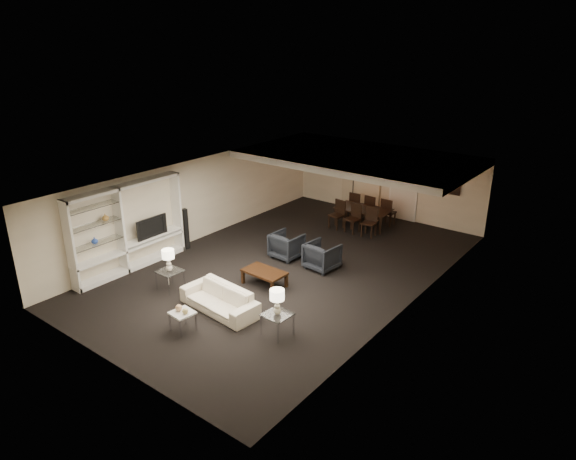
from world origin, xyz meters
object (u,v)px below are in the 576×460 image
(pendant_light, at_px, (365,175))
(chair_fr, at_px, (388,212))
(chair_nm, at_px, (352,218))
(vase_blue, at_px, (95,240))
(dining_table, at_px, (362,217))
(sofa, at_px, (219,299))
(table_lamp_left, at_px, (169,260))
(table_lamp_right, at_px, (277,302))
(armchair_left, at_px, (287,245))
(vase_amber, at_px, (105,217))
(floor_lamp, at_px, (353,189))
(coffee_table, at_px, (264,278))
(chair_fl, at_px, (357,205))
(side_table_right, at_px, (277,324))
(chair_nr, at_px, (369,222))
(marble_table, at_px, (183,321))
(chair_nl, at_px, (336,215))
(floor_speaker, at_px, (186,229))
(chair_fm, at_px, (372,208))
(side_table_left, at_px, (170,280))
(television, at_px, (150,226))

(pendant_light, xyz_separation_m, chair_fr, (0.29, 1.17, -1.46))
(chair_fr, bearing_deg, chair_nm, 65.70)
(vase_blue, bearing_deg, dining_table, 66.59)
(chair_fr, bearing_deg, sofa, 87.09)
(table_lamp_left, height_order, table_lamp_right, same)
(armchair_left, relative_size, vase_blue, 4.68)
(vase_amber, distance_m, floor_lamp, 8.75)
(coffee_table, distance_m, chair_fl, 5.90)
(pendant_light, bearing_deg, side_table_right, -76.10)
(sofa, relative_size, chair_nr, 2.15)
(pendant_light, distance_m, marble_table, 7.57)
(table_lamp_right, distance_m, chair_fl, 7.85)
(coffee_table, distance_m, chair_nl, 4.61)
(vase_blue, height_order, floor_speaker, vase_blue)
(pendant_light, relative_size, table_lamp_right, 0.93)
(armchair_left, height_order, floor_speaker, floor_speaker)
(dining_table, bearing_deg, vase_amber, -119.02)
(table_lamp_left, distance_m, vase_amber, 2.01)
(vase_blue, distance_m, chair_nr, 8.02)
(floor_speaker, distance_m, dining_table, 5.76)
(dining_table, xyz_separation_m, chair_fr, (0.60, 0.65, 0.15))
(marble_table, bearing_deg, floor_lamp, 97.86)
(side_table_right, xyz_separation_m, table_lamp_right, (0.00, 0.00, 0.53))
(pendant_light, xyz_separation_m, chair_fm, (-0.31, 1.17, -1.46))
(side_table_left, height_order, side_table_right, same)
(dining_table, bearing_deg, chair_fl, 128.20)
(chair_fm, relative_size, chair_fr, 1.00)
(table_lamp_right, xyz_separation_m, vase_amber, (-5.16, -0.45, 0.86))
(floor_speaker, xyz_separation_m, chair_nl, (2.59, 4.13, -0.15))
(sofa, bearing_deg, chair_nm, 96.63)
(side_table_right, bearing_deg, coffee_table, 136.74)
(table_lamp_left, height_order, vase_blue, vase_blue)
(side_table_right, height_order, chair_fr, chair_fr)
(side_table_left, relative_size, chair_fl, 0.59)
(pendant_light, bearing_deg, chair_fm, 104.72)
(side_table_left, xyz_separation_m, table_lamp_left, (0.00, 0.00, 0.53))
(marble_table, distance_m, dining_table, 7.90)
(coffee_table, relative_size, table_lamp_left, 1.94)
(side_table_left, bearing_deg, side_table_right, 0.00)
(pendant_light, bearing_deg, vase_blue, -116.93)
(table_lamp_right, xyz_separation_m, television, (-5.13, 0.83, 0.24))
(sofa, height_order, dining_table, dining_table)
(chair_fl, bearing_deg, side_table_right, 105.80)
(armchair_left, xyz_separation_m, side_table_right, (2.30, -3.30, -0.11))
(pendant_light, height_order, sofa, pendant_light)
(vase_amber, bearing_deg, marble_table, -10.60)
(coffee_table, distance_m, chair_fr, 5.87)
(table_lamp_right, distance_m, vase_amber, 5.25)
(vase_blue, distance_m, chair_nm, 7.75)
(coffee_table, bearing_deg, chair_fl, 97.41)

